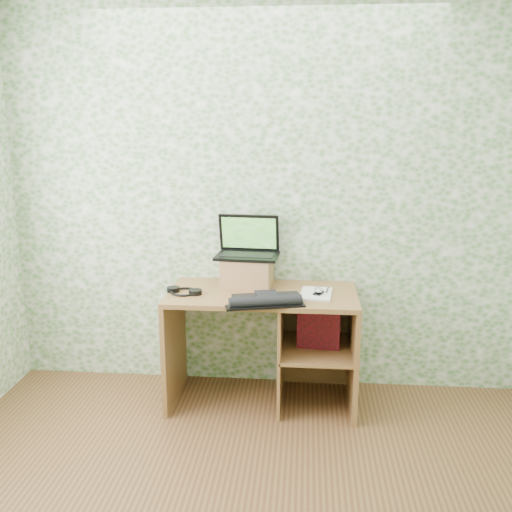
# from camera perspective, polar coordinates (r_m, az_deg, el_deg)

# --- Properties ---
(wall_back) EXTENTS (3.50, 0.00, 3.50)m
(wall_back) POSITION_cam_1_polar(r_m,az_deg,el_deg) (3.81, 1.03, 5.67)
(wall_back) COLOR white
(wall_back) RESTS_ON ground
(desk) EXTENTS (1.20, 0.60, 0.75)m
(desk) POSITION_cam_1_polar(r_m,az_deg,el_deg) (3.74, 1.88, -7.48)
(desk) COLOR brown
(desk) RESTS_ON floor
(riser) EXTENTS (0.34, 0.29, 0.19)m
(riser) POSITION_cam_1_polar(r_m,az_deg,el_deg) (3.75, -0.87, -1.55)
(riser) COLOR brown
(riser) RESTS_ON desk
(laptop) EXTENTS (0.42, 0.31, 0.27)m
(laptop) POSITION_cam_1_polar(r_m,az_deg,el_deg) (3.75, -0.81, 0.95)
(laptop) COLOR black
(laptop) RESTS_ON riser
(keyboard) EXTENTS (0.48, 0.34, 0.07)m
(keyboard) POSITION_cam_1_polar(r_m,az_deg,el_deg) (3.41, 1.02, -4.41)
(keyboard) COLOR black
(keyboard) RESTS_ON desk
(headphones) EXTENTS (0.24, 0.21, 0.03)m
(headphones) POSITION_cam_1_polar(r_m,az_deg,el_deg) (3.64, -7.19, -3.52)
(headphones) COLOR black
(headphones) RESTS_ON desk
(notepad) EXTENTS (0.22, 0.29, 0.01)m
(notepad) POSITION_cam_1_polar(r_m,az_deg,el_deg) (3.60, 6.03, -3.78)
(notepad) COLOR silver
(notepad) RESTS_ON desk
(mouse) EXTENTS (0.08, 0.10, 0.03)m
(mouse) POSITION_cam_1_polar(r_m,az_deg,el_deg) (3.57, 6.27, -3.53)
(mouse) COLOR silver
(mouse) RESTS_ON notepad
(pen) EXTENTS (0.02, 0.12, 0.01)m
(pen) POSITION_cam_1_polar(r_m,az_deg,el_deg) (3.65, 7.15, -3.37)
(pen) COLOR black
(pen) RESTS_ON notepad
(red_box) EXTENTS (0.28, 0.11, 0.33)m
(red_box) POSITION_cam_1_polar(r_m,az_deg,el_deg) (3.68, 6.30, -6.70)
(red_box) COLOR maroon
(red_box) RESTS_ON desk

